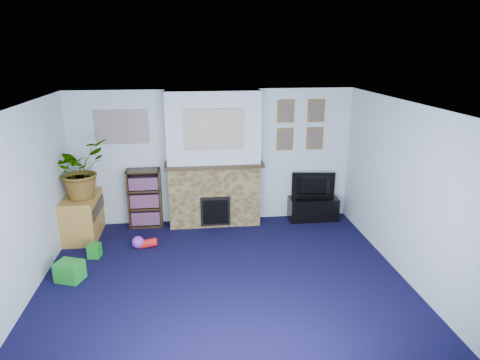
{
  "coord_description": "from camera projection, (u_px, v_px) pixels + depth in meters",
  "views": [
    {
      "loc": [
        -0.4,
        -5.19,
        3.08
      ],
      "look_at": [
        0.31,
        0.77,
        1.22
      ],
      "focal_mm": 32.0,
      "sensor_mm": 36.0,
      "label": 1
    }
  ],
  "objects": [
    {
      "name": "wall_left",
      "position": [
        20.0,
        208.0,
        5.24
      ],
      "size": [
        0.04,
        4.5,
        2.4
      ],
      "primitive_type": "cube",
      "color": "silver",
      "rests_on": "ground"
    },
    {
      "name": "wall_back",
      "position": [
        213.0,
        157.0,
        7.65
      ],
      "size": [
        5.0,
        0.04,
        2.4
      ],
      "primitive_type": "cube",
      "color": "silver",
      "rests_on": "ground"
    },
    {
      "name": "chimney_breast",
      "position": [
        214.0,
        161.0,
        7.47
      ],
      "size": [
        1.72,
        0.5,
        2.4
      ],
      "color": "brown",
      "rests_on": "ground"
    },
    {
      "name": "portrait_tl",
      "position": [
        286.0,
        111.0,
        7.54
      ],
      "size": [
        0.3,
        0.03,
        0.4
      ],
      "primitive_type": "cube",
      "color": "brown",
      "rests_on": "wall_back"
    },
    {
      "name": "tv_stand",
      "position": [
        313.0,
        208.0,
        7.94
      ],
      "size": [
        0.89,
        0.38,
        0.42
      ],
      "primitive_type": "cube",
      "color": "black",
      "rests_on": "ground"
    },
    {
      "name": "collage_main",
      "position": [
        214.0,
        129.0,
        7.09
      ],
      "size": [
        1.0,
        0.03,
        0.68
      ],
      "primitive_type": "cube",
      "color": "gray",
      "rests_on": "chimney_breast"
    },
    {
      "name": "potted_plant",
      "position": [
        79.0,
        169.0,
        6.89
      ],
      "size": [
        1.05,
        1.1,
        0.94
      ],
      "primitive_type": "imported",
      "rotation": [
        0.0,
        0.0,
        1.06
      ],
      "color": "#26661E",
      "rests_on": "sideboard"
    },
    {
      "name": "portrait_tr",
      "position": [
        316.0,
        111.0,
        7.61
      ],
      "size": [
        0.3,
        0.03,
        0.4
      ],
      "primitive_type": "cube",
      "color": "brown",
      "rests_on": "wall_back"
    },
    {
      "name": "toy_block",
      "position": [
        94.0,
        250.0,
        6.54
      ],
      "size": [
        0.2,
        0.2,
        0.21
      ],
      "primitive_type": "cube",
      "rotation": [
        0.0,
        0.0,
        -0.17
      ],
      "color": "#198C26",
      "rests_on": "ground"
    },
    {
      "name": "mantel_candle",
      "position": [
        227.0,
        159.0,
        7.43
      ],
      "size": [
        0.05,
        0.05,
        0.17
      ],
      "primitive_type": "cylinder",
      "color": "#B2BFC6",
      "rests_on": "chimney_breast"
    },
    {
      "name": "collage_left",
      "position": [
        122.0,
        127.0,
        7.29
      ],
      "size": [
        0.9,
        0.03,
        0.58
      ],
      "primitive_type": "cube",
      "color": "gray",
      "rests_on": "wall_back"
    },
    {
      "name": "bookshelf",
      "position": [
        145.0,
        199.0,
        7.59
      ],
      "size": [
        0.58,
        0.28,
        1.05
      ],
      "color": "black",
      "rests_on": "ground"
    },
    {
      "name": "toy_ball",
      "position": [
        138.0,
        243.0,
        6.84
      ],
      "size": [
        0.19,
        0.19,
        0.19
      ],
      "primitive_type": "sphere",
      "color": "purple",
      "rests_on": "ground"
    },
    {
      "name": "ceiling",
      "position": [
        222.0,
        106.0,
        5.16
      ],
      "size": [
        5.0,
        4.5,
        0.01
      ],
      "primitive_type": "cube",
      "color": "white",
      "rests_on": "wall_back"
    },
    {
      "name": "toy_tube",
      "position": [
        148.0,
        243.0,
        6.87
      ],
      "size": [
        0.3,
        0.13,
        0.17
      ],
      "primitive_type": "cylinder",
      "rotation": [
        0.0,
        1.43,
        0.0
      ],
      "color": "red",
      "rests_on": "ground"
    },
    {
      "name": "portrait_bl",
      "position": [
        285.0,
        139.0,
        7.69
      ],
      "size": [
        0.3,
        0.03,
        0.4
      ],
      "primitive_type": "cube",
      "color": "brown",
      "rests_on": "wall_back"
    },
    {
      "name": "mantel_can",
      "position": [
        253.0,
        159.0,
        7.49
      ],
      "size": [
        0.06,
        0.06,
        0.12
      ],
      "primitive_type": "cylinder",
      "color": "#198C26",
      "rests_on": "chimney_breast"
    },
    {
      "name": "wall_front",
      "position": [
        246.0,
        295.0,
        3.39
      ],
      "size": [
        5.0,
        0.04,
        2.4
      ],
      "primitive_type": "cube",
      "color": "silver",
      "rests_on": "ground"
    },
    {
      "name": "floor",
      "position": [
        224.0,
        282.0,
        5.88
      ],
      "size": [
        5.0,
        4.5,
        0.01
      ],
      "primitive_type": "cube",
      "color": "black",
      "rests_on": "ground"
    },
    {
      "name": "television",
      "position": [
        314.0,
        186.0,
        7.83
      ],
      "size": [
        0.8,
        0.2,
        0.46
      ],
      "primitive_type": "imported",
      "rotation": [
        0.0,
        0.0,
        3.02
      ],
      "color": "black",
      "rests_on": "tv_stand"
    },
    {
      "name": "mantel_clock",
      "position": [
        210.0,
        160.0,
        7.4
      ],
      "size": [
        0.1,
        0.06,
        0.14
      ],
      "primitive_type": "cube",
      "color": "gold",
      "rests_on": "chimney_breast"
    },
    {
      "name": "wall_right",
      "position": [
        407.0,
        192.0,
        5.8
      ],
      "size": [
        0.04,
        4.5,
        2.4
      ],
      "primitive_type": "cube",
      "color": "silver",
      "rests_on": "ground"
    },
    {
      "name": "sideboard",
      "position": [
        83.0,
        217.0,
        7.18
      ],
      "size": [
        0.52,
        0.94,
        0.73
      ],
      "primitive_type": "cube",
      "color": "#A77D35",
      "rests_on": "ground"
    },
    {
      "name": "green_crate",
      "position": [
        70.0,
        271.0,
        5.88
      ],
      "size": [
        0.42,
        0.38,
        0.27
      ],
      "primitive_type": "cube",
      "rotation": [
        0.0,
        0.0,
        -0.37
      ],
      "color": "#198C26",
      "rests_on": "ground"
    },
    {
      "name": "portrait_br",
      "position": [
        315.0,
        138.0,
        7.75
      ],
      "size": [
        0.3,
        0.03,
        0.4
      ],
      "primitive_type": "cube",
      "color": "brown",
      "rests_on": "wall_back"
    },
    {
      "name": "mantel_teddy",
      "position": [
        183.0,
        161.0,
        7.35
      ],
      "size": [
        0.13,
        0.13,
        0.13
      ],
      "primitive_type": "sphere",
      "color": "gray",
      "rests_on": "chimney_breast"
    }
  ]
}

